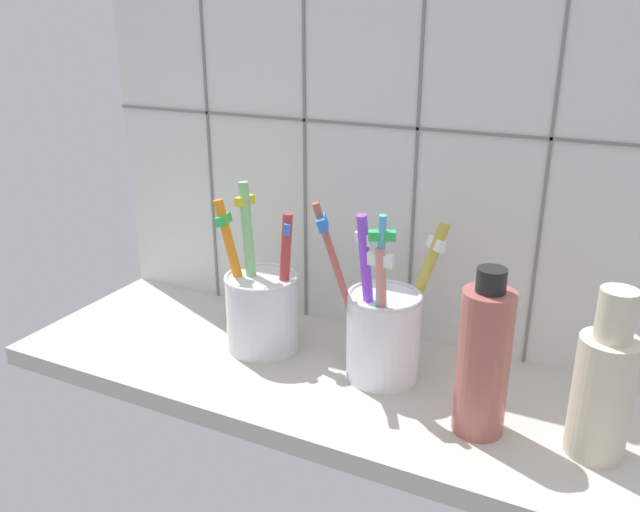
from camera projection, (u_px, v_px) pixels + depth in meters
The scene contains 6 objects.
counter_slab at pixel (312, 376), 66.69cm from camera, with size 64.00×22.00×2.00cm, color #BCB7AD.
tile_wall_back at pixel (362, 149), 69.24cm from camera, with size 64.00×2.20×45.00cm.
toothbrush_cup_left at pixel (262, 306), 69.01cm from camera, with size 8.73×7.88×18.17cm.
toothbrush_cup_right at pixel (383, 329), 63.04cm from camera, with size 11.28×9.67×18.06cm.
ceramic_vase at pixel (603, 387), 51.54cm from camera, with size 4.76×4.76×14.61cm.
soap_bottle at pixel (483, 359), 54.24cm from camera, with size 4.45×4.45×15.08cm.
Camera 1 is at (26.44, -51.76, 36.00)cm, focal length 36.33 mm.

